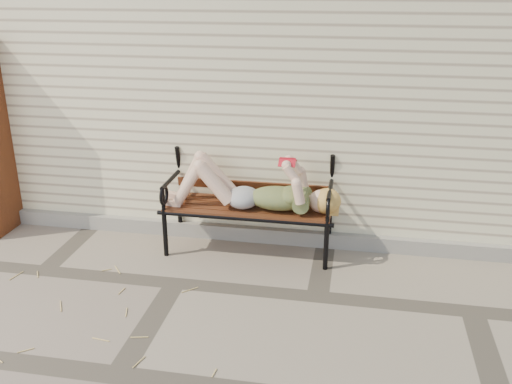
# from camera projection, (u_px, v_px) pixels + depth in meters

# --- Properties ---
(ground) EXTENTS (80.00, 80.00, 0.00)m
(ground) POSITION_uv_depth(u_px,v_px,m) (175.00, 283.00, 5.01)
(ground) COLOR gray
(ground) RESTS_ON ground
(house_wall) EXTENTS (8.00, 4.00, 3.00)m
(house_wall) POSITION_uv_depth(u_px,v_px,m) (243.00, 62.00, 7.23)
(house_wall) COLOR beige
(house_wall) RESTS_ON ground
(foundation_strip) EXTENTS (8.00, 0.10, 0.15)m
(foundation_strip) POSITION_uv_depth(u_px,v_px,m) (204.00, 230.00, 5.87)
(foundation_strip) COLOR gray
(foundation_strip) RESTS_ON ground
(garden_bench) EXTENTS (1.74, 0.69, 1.12)m
(garden_bench) POSITION_uv_depth(u_px,v_px,m) (250.00, 187.00, 5.47)
(garden_bench) COLOR black
(garden_bench) RESTS_ON ground
(reading_woman) EXTENTS (1.64, 0.37, 0.52)m
(reading_woman) POSITION_uv_depth(u_px,v_px,m) (249.00, 188.00, 5.33)
(reading_woman) COLOR #093540
(reading_woman) RESTS_ON ground
(straw_scatter) EXTENTS (2.72, 1.66, 0.01)m
(straw_scatter) POSITION_uv_depth(u_px,v_px,m) (89.00, 307.00, 4.65)
(straw_scatter) COLOR #D8B769
(straw_scatter) RESTS_ON ground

